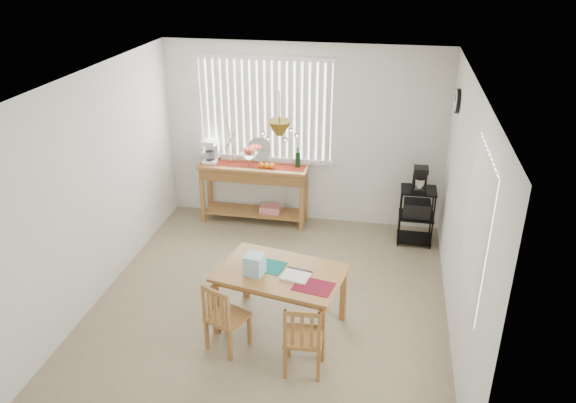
% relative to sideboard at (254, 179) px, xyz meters
% --- Properties ---
extents(ground, '(4.00, 4.50, 0.01)m').
position_rel_sideboard_xyz_m(ground, '(0.68, -2.01, -0.67)').
color(ground, gray).
extents(room_shell, '(4.20, 4.70, 2.70)m').
position_rel_sideboard_xyz_m(room_shell, '(0.68, -1.99, 1.02)').
color(room_shell, silver).
rests_on(room_shell, ground).
extents(sideboard, '(1.58, 0.44, 0.89)m').
position_rel_sideboard_xyz_m(sideboard, '(0.00, 0.00, 0.00)').
color(sideboard, '#A67038').
rests_on(sideboard, ground).
extents(sideboard_items, '(1.50, 0.37, 0.68)m').
position_rel_sideboard_xyz_m(sideboard_items, '(-0.26, 0.01, 0.36)').
color(sideboard_items, maroon).
rests_on(sideboard_items, sideboard).
extents(wire_cart, '(0.47, 0.38, 0.80)m').
position_rel_sideboard_xyz_m(wire_cart, '(2.33, -0.22, -0.19)').
color(wire_cart, black).
rests_on(wire_cart, ground).
extents(cart_items, '(0.19, 0.23, 0.33)m').
position_rel_sideboard_xyz_m(cart_items, '(2.33, -0.22, 0.28)').
color(cart_items, black).
rests_on(cart_items, wire_cart).
extents(dining_table, '(1.43, 1.07, 0.69)m').
position_rel_sideboard_xyz_m(dining_table, '(0.88, -2.41, -0.05)').
color(dining_table, '#A67038').
rests_on(dining_table, ground).
extents(table_items, '(0.99, 0.64, 0.22)m').
position_rel_sideboard_xyz_m(table_items, '(0.73, -2.50, 0.11)').
color(table_items, '#136F6D').
rests_on(table_items, dining_table).
extents(chair_left, '(0.47, 0.47, 0.78)m').
position_rel_sideboard_xyz_m(chair_left, '(0.40, -2.88, -0.29)').
color(chair_left, '#A67038').
rests_on(chair_left, ground).
extents(chair_right, '(0.39, 0.39, 0.80)m').
position_rel_sideboard_xyz_m(chair_right, '(1.23, -3.07, -0.28)').
color(chair_right, '#A67038').
rests_on(chair_right, ground).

